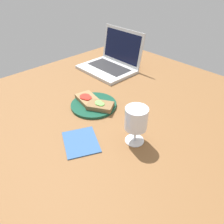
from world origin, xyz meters
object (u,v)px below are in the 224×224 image
sandwich_with_cucumber (100,106)px  napkin (81,142)px  plate (94,105)px  wine_glass (136,120)px  laptop (111,62)px  sandwich_with_tomato (87,98)px

sandwich_with_cucumber → napkin: 22.62cm
sandwich_with_cucumber → plate: bearing=-177.4°
sandwich_with_cucumber → wine_glass: wine_glass is taller
wine_glass → laptop: bearing=144.3°
napkin → wine_glass: bearing=48.8°
sandwich_with_tomato → laptop: 40.74cm
sandwich_with_tomato → laptop: size_ratio=0.39×
sandwich_with_cucumber → sandwich_with_tomato: bearing=-176.7°
sandwich_with_cucumber → wine_glass: (24.63, -4.18, 7.59)cm
plate → sandwich_with_cucumber: (4.46, 0.20, 1.73)cm
sandwich_with_cucumber → napkin: bearing=-60.2°
plate → napkin: plate is taller
plate → wine_glass: wine_glass is taller
sandwich_with_tomato → plate: bearing=3.9°
sandwich_with_tomato → wine_glass: 34.63cm
sandwich_with_tomato → laptop: laptop is taller
plate → wine_glass: (29.10, -3.98, 9.31)cm
sandwich_with_tomato → napkin: sandwich_with_tomato is taller
sandwich_with_tomato → sandwich_with_cucumber: bearing=3.3°
plate → laptop: laptop is taller
sandwich_with_tomato → napkin: size_ratio=0.83×
sandwich_with_cucumber → wine_glass: 26.11cm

